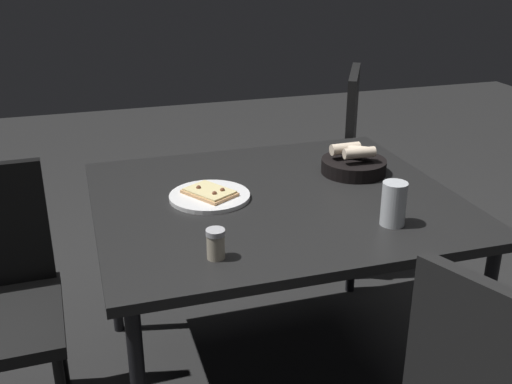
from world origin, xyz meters
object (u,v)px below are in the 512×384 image
(pepper_shaker, at_px, (216,245))
(chair_far, at_px, (325,158))
(beer_glass, at_px, (393,206))
(dining_table, at_px, (275,212))
(pizza_plate, at_px, (210,195))
(bread_basket, at_px, (353,164))

(pepper_shaker, xyz_separation_m, chair_far, (1.11, -0.79, -0.21))
(beer_glass, bearing_deg, pepper_shaker, 95.10)
(dining_table, relative_size, pizza_plate, 4.42)
(bread_basket, relative_size, pepper_shaker, 2.81)
(chair_far, bearing_deg, bread_basket, 164.72)
(beer_glass, height_order, chair_far, chair_far)
(dining_table, relative_size, chair_far, 1.22)
(pizza_plate, relative_size, bread_basket, 1.13)
(pepper_shaker, bearing_deg, pizza_plate, -10.73)
(pepper_shaker, bearing_deg, beer_glass, -84.90)
(dining_table, bearing_deg, beer_glass, -138.73)
(pizza_plate, height_order, bread_basket, bread_basket)
(pepper_shaker, relative_size, chair_far, 0.09)
(bread_basket, xyz_separation_m, pepper_shaker, (-0.47, 0.62, 0.00))
(bread_basket, distance_m, pepper_shaker, 0.78)
(dining_table, distance_m, pizza_plate, 0.22)
(beer_glass, relative_size, chair_far, 0.14)
(chair_far, bearing_deg, pepper_shaker, 144.49)
(pizza_plate, bearing_deg, chair_far, -45.03)
(beer_glass, height_order, pepper_shaker, beer_glass)
(bread_basket, distance_m, beer_glass, 0.43)
(dining_table, height_order, pizza_plate, pizza_plate)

